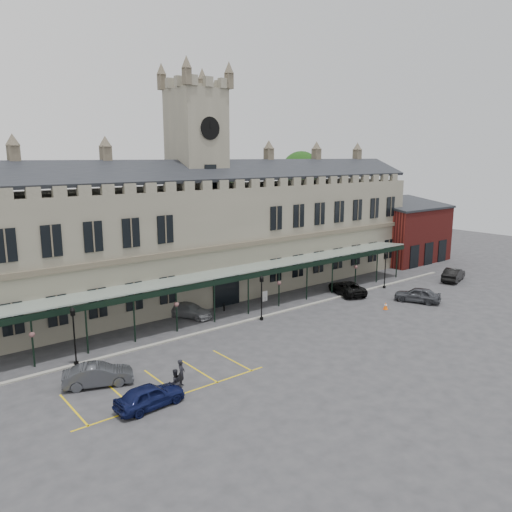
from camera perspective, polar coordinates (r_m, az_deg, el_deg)
ground at (r=44.25m, az=4.94°, el=-8.84°), size 140.00×140.00×0.00m
station_building at (r=54.82m, az=-6.52°, el=2.06°), size 60.00×10.36×17.30m
clock_tower at (r=54.23m, az=-6.72°, el=9.02°), size 5.60×5.60×24.80m
canopy at (r=48.91m, az=-1.08°, el=-3.87°), size 50.00×4.10×4.30m
brick_annex at (r=76.89m, az=16.72°, el=2.57°), size 12.40×8.36×9.23m
kerb at (r=48.11m, az=0.38°, el=-7.04°), size 60.00×0.40×0.12m
parking_markings at (r=35.46m, az=-10.38°, el=-14.30°), size 16.00×6.00×0.01m
tree_behind_mid at (r=66.15m, az=-5.00°, el=9.20°), size 6.00×6.00×16.00m
tree_behind_right at (r=76.24m, az=5.16°, el=9.47°), size 6.00×6.00×16.00m
lamp_post_left at (r=39.16m, az=-20.09°, el=-8.03°), size 0.43×0.43×4.57m
lamp_post_mid at (r=46.83m, az=0.64°, el=-4.31°), size 0.42×0.42×4.39m
lamp_post_right at (r=60.10m, az=14.56°, el=-1.18°), size 0.41×0.41×4.36m
traffic_cone at (r=52.36m, az=14.60°, el=-5.55°), size 0.45×0.45×0.72m
sign_board at (r=53.42m, az=1.03°, el=-4.63°), size 0.65×0.06×1.11m
bollard_left at (r=50.28m, az=-3.67°, el=-5.83°), size 0.15×0.15×0.82m
bollard_right at (r=53.52m, az=0.92°, el=-4.70°), size 0.16×0.16×0.89m
car_left_a at (r=32.53m, az=-12.06°, el=-15.36°), size 4.52×2.07×1.50m
car_left_b at (r=36.17m, az=-17.60°, el=-12.81°), size 4.86×3.16×1.51m
car_taxi at (r=48.69m, az=-7.60°, el=-6.16°), size 3.68×5.04×1.36m
car_van at (r=56.95m, az=10.32°, el=-3.58°), size 4.19×5.94×1.50m
car_right_a at (r=55.75m, az=17.97°, el=-4.23°), size 3.66×5.06×1.60m
car_right_b at (r=66.54m, az=21.63°, el=-1.98°), size 5.31×3.11×1.66m
person_a at (r=34.70m, az=-8.53°, el=-13.09°), size 0.80×0.82×1.91m
person_b at (r=33.65m, az=-9.26°, el=-14.05°), size 0.91×0.73×1.78m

